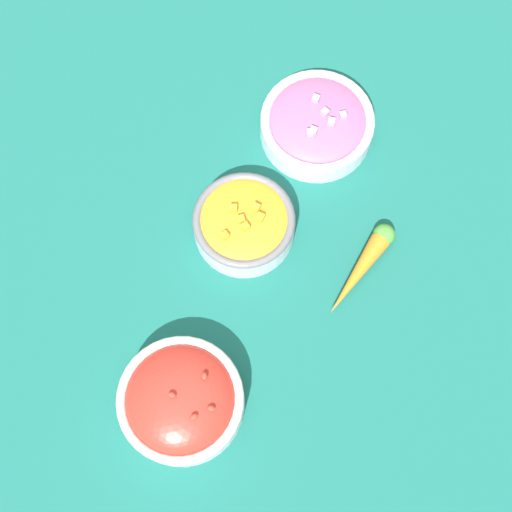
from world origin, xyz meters
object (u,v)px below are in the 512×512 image
Objects in this scene: bowl_cherry_tomatoes at (181,400)px; loose_carrot at (362,266)px; bowl_squash at (244,223)px; bowl_red_onion at (317,123)px.

loose_carrot is (0.31, -0.01, -0.02)m from bowl_cherry_tomatoes.
bowl_cherry_tomatoes is at bearing -17.61° from loose_carrot.
loose_carrot is at bearing -1.15° from bowl_cherry_tomatoes.
bowl_cherry_tomatoes is (-0.21, -0.14, 0.01)m from bowl_squash.
bowl_cherry_tomatoes reaches higher than bowl_squash.
bowl_squash is 0.88× the size of bowl_cherry_tomatoes.
bowl_red_onion is at bearing 17.49° from bowl_squash.
bowl_squash is at bearing -162.51° from bowl_red_onion.
bowl_cherry_tomatoes is (-0.40, -0.20, 0.01)m from bowl_red_onion.
bowl_red_onion is 1.03× the size of bowl_cherry_tomatoes.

